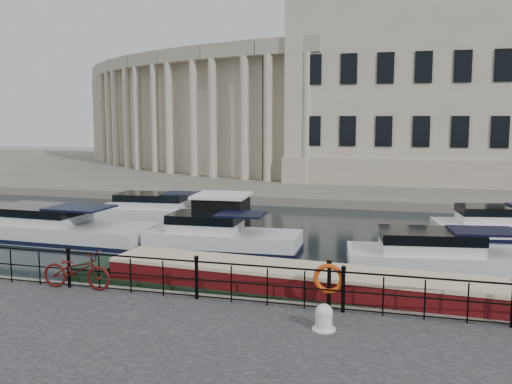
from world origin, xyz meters
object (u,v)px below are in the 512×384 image
at_px(harbour_hut, 222,220).
at_px(mooring_bollard, 324,318).
at_px(bicycle, 77,270).
at_px(life_ring_post, 329,279).
at_px(narrowboat, 311,297).

bearing_deg(harbour_hut, mooring_bollard, -64.21).
distance_m(bicycle, life_ring_post, 7.32).
bearing_deg(narrowboat, harbour_hut, 128.07).
xyz_separation_m(mooring_bollard, life_ring_post, (-0.11, 1.46, 0.51)).
distance_m(bicycle, mooring_bollard, 7.54).
bearing_deg(bicycle, mooring_bollard, -102.18).
height_order(bicycle, mooring_bollard, bicycle).
bearing_deg(mooring_bollard, narrowboat, 105.54).
height_order(life_ring_post, narrowboat, life_ring_post).
height_order(mooring_bollard, harbour_hut, harbour_hut).
bearing_deg(harbour_hut, narrowboat, -59.84).
height_order(narrowboat, harbour_hut, harbour_hut).
distance_m(mooring_bollard, life_ring_post, 1.55).
bearing_deg(life_ring_post, narrowboat, 115.48).
xyz_separation_m(mooring_bollard, narrowboat, (-0.82, 2.95, -0.48)).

